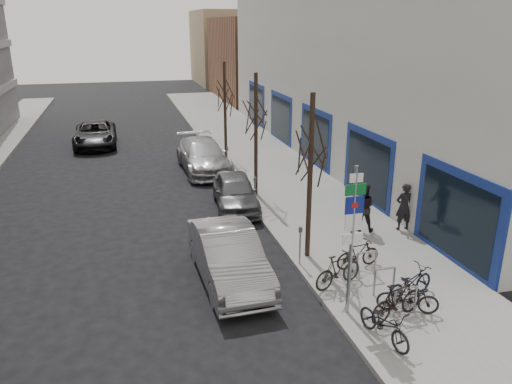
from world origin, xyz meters
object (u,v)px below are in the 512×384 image
bike_mid_curb (410,280)px  parked_car_front (229,256)px  meter_mid (255,189)px  pedestrian_near (404,207)px  bike_near_left (385,321)px  bike_mid_inner (338,270)px  bike_rack (384,278)px  meter_back (227,156)px  parked_car_mid (235,192)px  parked_car_back (203,156)px  pedestrian_far (363,207)px  meter_front (300,242)px  bike_near_right (397,300)px  bike_far_inner (358,254)px  tree_far (225,88)px  highway_sign_pole (352,233)px  tree_mid (256,106)px  lane_car (95,134)px  tree_near (311,138)px  bike_far_curb (408,295)px

bike_mid_curb → parked_car_front: size_ratio=0.35×
meter_mid → pedestrian_near: size_ratio=0.71×
bike_near_left → bike_mid_inner: bike_near_left is taller
bike_rack → meter_back: 13.50m
parked_car_mid → parked_car_back: bearing=99.5°
parked_car_mid → parked_car_front: bearing=-98.7°
parked_car_front → parked_car_mid: (1.60, 6.04, -0.08)m
meter_mid → pedestrian_far: (3.17, -3.51, 0.14)m
meter_front → pedestrian_near: bearing=19.6°
pedestrian_far → pedestrian_near: bearing=-167.3°
bike_near_right → bike_far_inner: bearing=-22.7°
meter_mid → parked_car_front: size_ratio=0.26×
bike_mid_curb → bike_mid_inner: (-1.66, 1.11, -0.00)m
tree_far → parked_car_mid: 8.44m
highway_sign_pole → tree_mid: bearing=88.9°
meter_back → lane_car: bearing=129.5°
tree_near → meter_mid: size_ratio=4.33×
highway_sign_pole → meter_mid: highway_sign_pole is taller
parked_car_back → pedestrian_near: pedestrian_near is taller
bike_far_inner → parked_car_front: bearing=74.9°
meter_front → parked_car_front: 2.36m
bike_near_right → meter_front: bearing=4.2°
tree_mid → bike_far_inner: tree_mid is taller
meter_front → bike_far_inner: bearing=-23.0°
pedestrian_near → tree_far: bearing=-67.1°
bike_mid_curb → parked_car_mid: 9.11m
tree_mid → parked_car_front: tree_mid is taller
parked_car_back → bike_mid_curb: bearing=-78.7°
tree_far → bike_far_inner: (1.22, -14.21, -3.48)m
bike_far_curb → parked_car_mid: (-2.54, 9.25, 0.08)m
pedestrian_near → bike_mid_inner: bearing=42.3°
pedestrian_near → pedestrian_far: pedestrian_far is taller
tree_far → parked_car_mid: size_ratio=1.29×
lane_car → pedestrian_near: 21.03m
bike_rack → tree_near: size_ratio=0.41×
highway_sign_pole → bike_mid_curb: (1.99, 0.26, -1.78)m
meter_front → pedestrian_near: 4.94m
highway_sign_pole → parked_car_front: bearing=132.6°
bike_mid_curb → lane_car: lane_car is taller
tree_near → bike_mid_curb: 5.05m
meter_mid → bike_mid_inner: bearing=-85.3°
lane_car → pedestrian_near: (11.47, -17.63, 0.28)m
tree_mid → bike_mid_curb: size_ratio=3.18×
bike_near_left → tree_far: bearing=77.4°
parked_car_front → lane_car: size_ratio=0.89×
bike_near_right → bike_mid_curb: 1.24m
meter_back → parked_car_front: (-2.35, -11.18, -0.11)m
bike_rack → parked_car_mid: parked_car_mid is taller
parked_car_mid → bike_mid_curb: bearing=-64.7°
bike_far_curb → pedestrian_far: bearing=11.2°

